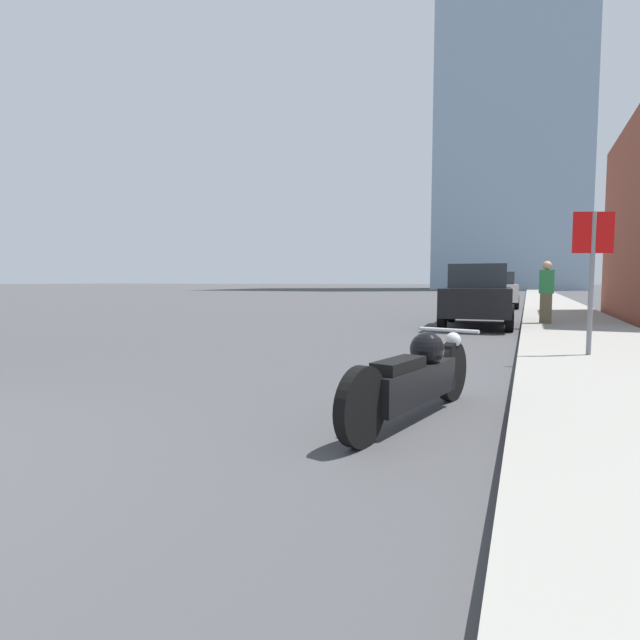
% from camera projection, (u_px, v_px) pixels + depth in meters
% --- Properties ---
extents(sidewalk, '(2.56, 240.00, 0.15)m').
position_uv_depth(sidewalk, '(544.00, 297.00, 37.29)').
color(sidewalk, gray).
rests_on(sidewalk, ground_plane).
extents(distant_tower, '(20.76, 20.76, 75.38)m').
position_uv_depth(distant_tower, '(516.00, 40.00, 75.36)').
color(distant_tower, '#8CA5BC').
rests_on(distant_tower, ground_plane).
extents(motorcycle, '(0.82, 2.40, 0.77)m').
position_uv_depth(motorcycle, '(416.00, 377.00, 4.49)').
color(motorcycle, black).
rests_on(motorcycle, ground_plane).
extents(parked_car_black, '(1.96, 4.26, 1.69)m').
position_uv_depth(parked_car_black, '(478.00, 295.00, 13.66)').
color(parked_car_black, black).
rests_on(parked_car_black, ground_plane).
extents(parked_car_white, '(2.20, 4.12, 1.67)m').
position_uv_depth(parked_car_white, '(495.00, 290.00, 23.40)').
color(parked_car_white, silver).
rests_on(parked_car_white, ground_plane).
extents(stop_sign, '(0.57, 0.26, 2.10)m').
position_uv_depth(stop_sign, '(592.00, 258.00, 7.31)').
color(stop_sign, slate).
rests_on(stop_sign, sidewalk).
extents(pedestrian, '(0.36, 0.23, 1.61)m').
position_uv_depth(pedestrian, '(546.00, 292.00, 12.95)').
color(pedestrian, brown).
rests_on(pedestrian, sidewalk).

